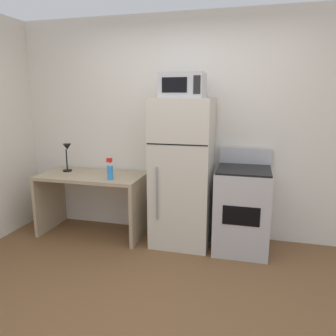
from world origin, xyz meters
The scene contains 8 objects.
ground_plane centered at (0.00, 0.00, 0.00)m, with size 12.00×12.00×0.00m, color brown.
wall_back_white centered at (0.00, 1.70, 1.30)m, with size 5.00×0.10×2.60m, color silver.
desk centered at (-1.14, 1.31, 0.53)m, with size 1.26×0.63×0.75m.
desk_lamp centered at (-1.50, 1.39, 0.99)m, with size 0.14×0.12×0.35m.
spray_bottle centered at (-0.82, 1.14, 0.85)m, with size 0.06×0.06×0.25m.
refrigerator centered at (-0.02, 1.34, 0.83)m, with size 0.65×0.61×1.66m.
microwave centered at (-0.02, 1.32, 1.79)m, with size 0.46×0.35×0.26m.
oven_range centered at (0.65, 1.33, 0.47)m, with size 0.58×0.61×1.10m.
Camera 1 is at (0.71, -2.12, 1.66)m, focal length 34.52 mm.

